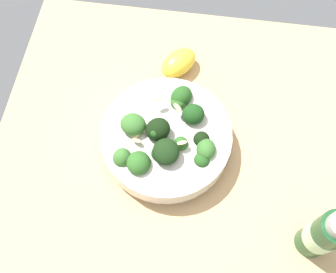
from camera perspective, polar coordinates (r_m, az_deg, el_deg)
ground_plane at (r=71.62cm, az=2.89°, el=-5.42°), size 70.97×70.97×4.66cm
bowl_of_broccoli at (r=67.62cm, az=0.00°, el=-0.21°), size 22.57×22.57×9.20cm
lemon_wedge at (r=77.28cm, az=1.80°, el=10.65°), size 9.08×8.71×4.43cm
bottle_short at (r=64.02cm, az=22.03°, el=-13.18°), size 5.03×5.03×14.12cm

